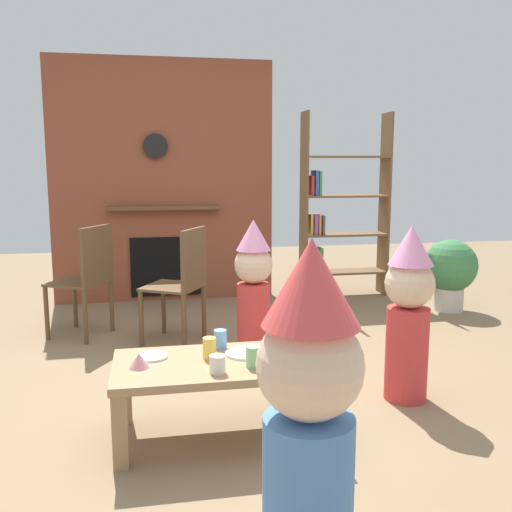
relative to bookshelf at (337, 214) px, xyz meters
name	(u,v)px	position (x,y,z in m)	size (l,w,h in m)	color
ground_plane	(244,393)	(-1.38, -2.40, -0.87)	(12.00, 12.00, 0.00)	#846B4C
brick_fireplace_feature	(163,183)	(-1.78, 0.20, 0.32)	(2.20, 0.28, 2.40)	brown
bookshelf	(337,214)	(0.00, 0.00, 0.00)	(0.90, 0.28, 1.90)	brown
coffee_table	(217,373)	(-1.60, -2.91, -0.54)	(1.03, 0.56, 0.40)	#9E7A51
paper_cup_near_left	(253,357)	(-1.44, -3.02, -0.42)	(0.07, 0.07, 0.10)	#8CD18C
paper_cup_near_right	(220,339)	(-1.56, -2.71, -0.42)	(0.07, 0.07, 0.10)	#669EE0
paper_cup_center	(217,364)	(-1.62, -3.07, -0.43)	(0.08, 0.08, 0.09)	silver
paper_cup_far_left	(209,348)	(-1.63, -2.86, -0.41)	(0.07, 0.07, 0.11)	#F2CC4C
paper_plate_front	(246,353)	(-1.44, -2.83, -0.46)	(0.21, 0.21, 0.01)	white
paper_plate_rear	(152,356)	(-1.92, -2.80, -0.46)	(0.16, 0.16, 0.01)	white
birthday_cake_slice	(139,360)	(-1.98, -2.94, -0.43)	(0.10, 0.10, 0.08)	pink
table_fork	(284,365)	(-1.29, -3.03, -0.47)	(0.15, 0.02, 0.01)	silver
child_with_cone_hat	(309,420)	(-1.46, -4.08, -0.25)	(0.32, 0.32, 1.17)	#4C7FC6
child_in_pink	(409,309)	(-0.45, -2.65, -0.32)	(0.29, 0.29, 1.03)	#D13838
child_by_the_chairs	(253,284)	(-1.20, -1.71, -0.34)	(0.27, 0.27, 0.99)	#D13838
dining_chair_left	(88,274)	(-2.41, -1.04, -0.36)	(0.54, 0.54, 0.90)	brown
dining_chair_middle	(183,278)	(-1.68, -1.34, -0.36)	(0.54, 0.54, 0.90)	brown
potted_plant_tall	(450,270)	(0.86, -0.80, -0.47)	(0.50, 0.50, 0.68)	beige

